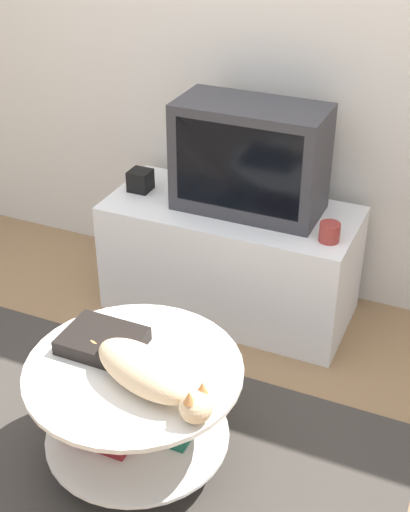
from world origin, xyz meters
name	(u,v)px	position (x,y,z in m)	size (l,w,h in m)	color
ground_plane	(123,445)	(0.00, 0.00, 0.00)	(12.00, 12.00, 0.00)	#93704C
wall_back	(261,9)	(0.00, 1.33, 1.30)	(8.00, 0.05, 2.60)	silver
rug	(123,443)	(0.00, 0.00, 0.01)	(2.03, 1.04, 0.02)	#3D3833
tv_stand	(230,259)	(0.02, 0.99, 0.26)	(1.11, 0.51, 0.52)	white
tv	(250,158)	(0.09, 1.02, 0.76)	(0.63, 0.31, 0.47)	#333338
speaker	(140,180)	(-0.43, 0.98, 0.57)	(0.10, 0.10, 0.10)	black
mug	(330,232)	(0.49, 0.88, 0.56)	(0.08, 0.08, 0.08)	#99332D
coffee_table	(134,402)	(0.09, -0.05, 0.28)	(0.73, 0.73, 0.42)	#B2B2B7
dvd_box	(103,341)	(-0.05, 0.01, 0.46)	(0.27, 0.21, 0.05)	black
cat	(148,374)	(0.19, -0.12, 0.50)	(0.57, 0.27, 0.13)	beige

